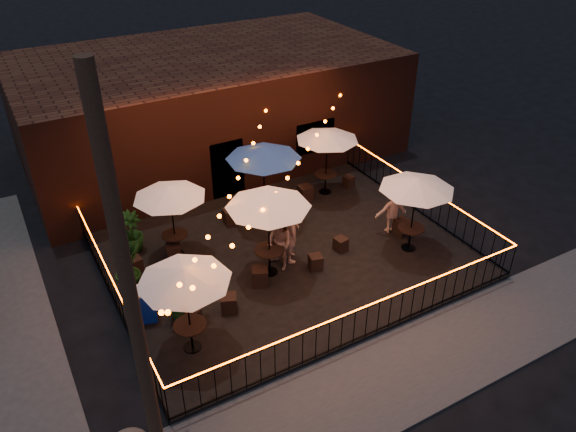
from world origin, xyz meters
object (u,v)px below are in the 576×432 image
object	(u,v)px
cafe_table_3	(263,154)
cafe_table_5	(327,136)
cafe_table_2	(268,202)
utility_pole	(131,304)
cafe_table_4	(417,185)
cooler	(142,305)
cafe_table_0	(184,276)
cafe_table_1	(169,193)

from	to	relation	value
cafe_table_3	cafe_table_5	xyz separation A→B (m)	(2.68, 0.54, -0.21)
cafe_table_2	utility_pole	bearing A→B (deg)	-138.55
utility_pole	cafe_table_4	bearing A→B (deg)	19.01
cafe_table_3	cafe_table_5	size ratio (longest dim) A/B	1.25
cooler	cafe_table_0	bearing A→B (deg)	-50.73
cafe_table_3	cafe_table_5	bearing A→B (deg)	11.47
cafe_table_0	cooler	size ratio (longest dim) A/B	2.74
cooler	cafe_table_5	bearing A→B (deg)	38.20
cafe_table_2	cooler	world-z (taller)	cafe_table_2
utility_pole	cafe_table_1	xyz separation A→B (m)	(2.60, 6.19, -1.76)
cafe_table_5	cafe_table_3	bearing A→B (deg)	-168.53
cafe_table_1	cafe_table_3	size ratio (longest dim) A/B	0.77
utility_pole	cafe_table_3	distance (m)	8.90
utility_pole	cafe_table_3	size ratio (longest dim) A/B	2.71
utility_pole	cafe_table_0	bearing A→B (deg)	55.92
utility_pole	cafe_table_5	xyz separation A→B (m)	(8.45, 7.15, -1.70)
cafe_table_1	utility_pole	bearing A→B (deg)	-112.77
cafe_table_1	cooler	size ratio (longest dim) A/B	2.45
cafe_table_0	cooler	distance (m)	2.40
cafe_table_2	cooler	size ratio (longest dim) A/B	3.12
cafe_table_1	cafe_table_2	size ratio (longest dim) A/B	0.79
cafe_table_1	cooler	bearing A→B (deg)	-126.81
cafe_table_2	cafe_table_3	bearing A→B (deg)	65.21
cafe_table_4	cooler	world-z (taller)	cafe_table_4
cafe_table_2	cafe_table_0	bearing A→B (deg)	-150.57
cafe_table_2	cafe_table_3	distance (m)	2.82
cafe_table_0	cafe_table_1	xyz separation A→B (m)	(1.00, 3.82, -0.08)
cafe_table_1	cafe_table_5	world-z (taller)	cafe_table_5
cafe_table_5	utility_pole	bearing A→B (deg)	-139.75
cafe_table_0	cafe_table_5	world-z (taller)	cafe_table_0
cafe_table_5	cooler	distance (m)	8.38
cafe_table_0	cafe_table_2	size ratio (longest dim) A/B	0.88
cafe_table_3	cafe_table_4	world-z (taller)	cafe_table_3
cafe_table_1	cafe_table_3	bearing A→B (deg)	7.55
cafe_table_2	cafe_table_4	xyz separation A→B (m)	(4.20, -1.02, -0.14)
cafe_table_1	cooler	xyz separation A→B (m)	(-1.70, -2.27, -1.61)
cafe_table_4	cafe_table_2	bearing A→B (deg)	166.33
utility_pole	cafe_table_2	size ratio (longest dim) A/B	2.75
cafe_table_1	cafe_table_2	world-z (taller)	cafe_table_2
utility_pole	cafe_table_5	bearing A→B (deg)	40.25
utility_pole	cafe_table_1	size ratio (longest dim) A/B	3.50
utility_pole	cooler	distance (m)	5.25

